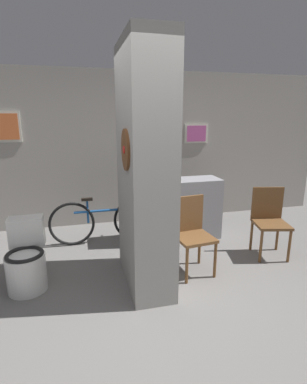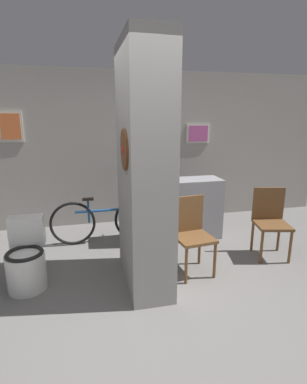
{
  "view_description": "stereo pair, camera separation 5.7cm",
  "coord_description": "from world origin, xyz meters",
  "px_view_note": "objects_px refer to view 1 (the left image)",
  "views": [
    {
      "loc": [
        -0.59,
        -2.53,
        1.87
      ],
      "look_at": [
        0.29,
        0.94,
        0.95
      ],
      "focal_mm": 28.0,
      "sensor_mm": 36.0,
      "label": 1
    },
    {
      "loc": [
        -0.53,
        -2.54,
        1.87
      ],
      "look_at": [
        0.29,
        0.94,
        0.95
      ],
      "focal_mm": 28.0,
      "sensor_mm": 36.0,
      "label": 2
    }
  ],
  "objects_px": {
    "bottle_tall": "(156,173)",
    "chair_by_doorway": "(269,218)",
    "chair_near_pillar": "(191,231)",
    "toilet": "(26,261)",
    "bicycle": "(104,220)"
  },
  "relations": [
    {
      "from": "toilet",
      "to": "bicycle",
      "type": "xyz_separation_m",
      "value": [
        0.95,
        1.02,
        0.03
      ]
    },
    {
      "from": "chair_near_pillar",
      "to": "chair_by_doorway",
      "type": "bearing_deg",
      "value": 1.37
    },
    {
      "from": "chair_near_pillar",
      "to": "bottle_tall",
      "type": "xyz_separation_m",
      "value": [
        -0.16,
        1.08,
        0.52
      ]
    },
    {
      "from": "toilet",
      "to": "chair_by_doorway",
      "type": "xyz_separation_m",
      "value": [
        3.09,
        0.08,
        0.2
      ]
    },
    {
      "from": "chair_by_doorway",
      "to": "bicycle",
      "type": "height_order",
      "value": "chair_by_doorway"
    },
    {
      "from": "toilet",
      "to": "bicycle",
      "type": "distance_m",
      "value": 1.39
    },
    {
      "from": "chair_near_pillar",
      "to": "bicycle",
      "type": "height_order",
      "value": "chair_near_pillar"
    },
    {
      "from": "chair_near_pillar",
      "to": "bicycle",
      "type": "relative_size",
      "value": 0.58
    },
    {
      "from": "toilet",
      "to": "chair_by_doorway",
      "type": "distance_m",
      "value": 3.1
    },
    {
      "from": "bottle_tall",
      "to": "chair_by_doorway",
      "type": "bearing_deg",
      "value": -33.85
    },
    {
      "from": "chair_near_pillar",
      "to": "bottle_tall",
      "type": "distance_m",
      "value": 1.21
    },
    {
      "from": "toilet",
      "to": "bottle_tall",
      "type": "relative_size",
      "value": 2.54
    },
    {
      "from": "toilet",
      "to": "chair_by_doorway",
      "type": "bearing_deg",
      "value": 1.54
    },
    {
      "from": "chair_by_doorway",
      "to": "bottle_tall",
      "type": "height_order",
      "value": "bottle_tall"
    },
    {
      "from": "chair_near_pillar",
      "to": "chair_by_doorway",
      "type": "height_order",
      "value": "same"
    }
  ]
}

